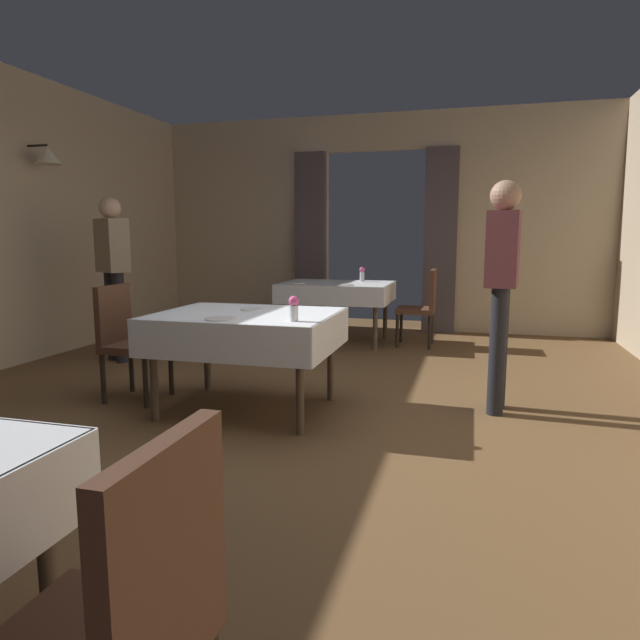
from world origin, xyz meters
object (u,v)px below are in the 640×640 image
plate_mid_b (252,309)px  plate_far_b (344,285)px  plate_mid_c (221,319)px  flower_vase_far (362,274)px  dining_table_mid (247,325)px  plate_far_c (297,283)px  chair_near_right (119,629)px  flower_vase_mid (294,308)px  chair_far_right (422,304)px  person_waiter_by_doorway (113,265)px  chair_mid_left (127,337)px  person_diner_standing_aside (502,277)px  dining_table_far (337,290)px

plate_mid_b → plate_far_b: same height
plate_mid_c → flower_vase_far: flower_vase_far is taller
dining_table_mid → plate_far_c: 2.70m
chair_near_right → plate_far_b: (-0.78, 5.48, 0.24)m
flower_vase_mid → chair_far_right: bearing=79.7°
flower_vase_mid → plate_mid_b: flower_vase_mid is taller
flower_vase_mid → plate_mid_b: size_ratio=0.96×
chair_near_right → flower_vase_mid: (-0.48, 2.65, 0.33)m
dining_table_mid → plate_far_b: plate_far_b is taller
dining_table_mid → plate_mid_b: (-0.02, 0.16, 0.10)m
chair_far_right → person_waiter_by_doorway: (-3.06, -1.69, 0.51)m
dining_table_mid → flower_vase_mid: flower_vase_mid is taller
dining_table_mid → chair_mid_left: 1.06m
plate_mid_b → person_waiter_by_doorway: person_waiter_by_doorway is taller
chair_mid_left → plate_mid_c: chair_mid_left is taller
chair_far_right → plate_mid_c: size_ratio=4.23×
flower_vase_far → person_diner_standing_aside: 3.14m
plate_far_c → chair_near_right: bearing=-76.0°
chair_near_right → dining_table_mid: bearing=107.8°
plate_mid_b → flower_vase_mid: bearing=-43.3°
plate_far_b → person_diner_standing_aside: size_ratio=0.13×
plate_mid_b → flower_vase_far: flower_vase_far is taller
plate_far_b → chair_far_right: bearing=22.8°
plate_far_b → plate_far_c: 0.64m
dining_table_mid → plate_mid_c: size_ratio=6.07×
chair_near_right → person_waiter_by_doorway: size_ratio=0.54×
dining_table_far → person_diner_standing_aside: size_ratio=0.78×
chair_mid_left → person_diner_standing_aside: 2.96m
chair_far_right → plate_far_c: size_ratio=4.52×
plate_mid_c → flower_vase_far: size_ratio=1.19×
dining_table_mid → person_waiter_by_doorway: bearing=148.8°
person_diner_standing_aside → flower_vase_mid: bearing=-150.4°
flower_vase_mid → person_waiter_by_doorway: (-2.47, 1.51, 0.18)m
chair_near_right → plate_far_c: (-1.40, 5.62, 0.24)m
plate_far_c → person_diner_standing_aside: person_diner_standing_aside is taller
chair_far_right → plate_mid_b: (-1.08, -2.74, 0.24)m
chair_near_right → plate_mid_c: size_ratio=4.23×
plate_mid_c → chair_mid_left: bearing=158.9°
person_waiter_by_doorway → person_diner_standing_aside: size_ratio=1.00×
flower_vase_mid → dining_table_far: bearing=98.4°
chair_mid_left → flower_vase_far: 3.43m
dining_table_mid → flower_vase_mid: (0.47, -0.30, 0.18)m
chair_mid_left → flower_vase_mid: 1.59m
plate_mid_b → plate_far_c: same height
plate_mid_b → plate_mid_c: (-0.01, -0.53, 0.00)m
plate_mid_b → person_diner_standing_aside: person_diner_standing_aside is taller
chair_mid_left → plate_far_b: chair_mid_left is taller
chair_near_right → plate_far_b: chair_near_right is taller
dining_table_far → chair_far_right: size_ratio=1.45×
chair_mid_left → flower_vase_mid: chair_mid_left is taller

